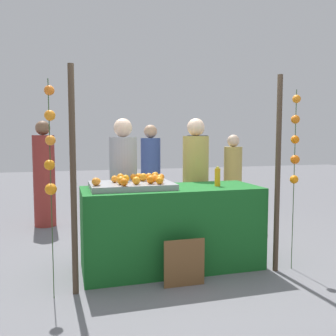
% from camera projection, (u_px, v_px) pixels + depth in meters
% --- Properties ---
extents(ground_plane, '(24.00, 24.00, 0.00)m').
position_uv_depth(ground_plane, '(172.00, 267.00, 4.08)').
color(ground_plane, slate).
extents(stall_counter, '(1.95, 0.75, 0.90)m').
position_uv_depth(stall_counter, '(172.00, 227.00, 4.04)').
color(stall_counter, '#196023').
rests_on(stall_counter, ground_plane).
extents(orange_tray, '(0.88, 0.61, 0.06)m').
position_uv_depth(orange_tray, '(132.00, 185.00, 3.93)').
color(orange_tray, gray).
rests_on(orange_tray, stall_counter).
extents(orange_0, '(0.09, 0.09, 0.09)m').
position_uv_depth(orange_0, '(155.00, 176.00, 4.22)').
color(orange_0, orange).
rests_on(orange_0, orange_tray).
extents(orange_1, '(0.08, 0.08, 0.08)m').
position_uv_depth(orange_1, '(115.00, 179.00, 3.92)').
color(orange_1, orange).
rests_on(orange_1, orange_tray).
extents(orange_2, '(0.08, 0.08, 0.08)m').
position_uv_depth(orange_2, '(138.00, 177.00, 4.10)').
color(orange_2, orange).
rests_on(orange_2, orange_tray).
extents(orange_3, '(0.08, 0.08, 0.08)m').
position_uv_depth(orange_3, '(120.00, 177.00, 4.07)').
color(orange_3, orange).
rests_on(orange_3, orange_tray).
extents(orange_4, '(0.08, 0.08, 0.08)m').
position_uv_depth(orange_4, '(161.00, 177.00, 4.11)').
color(orange_4, orange).
rests_on(orange_4, orange_tray).
extents(orange_5, '(0.08, 0.08, 0.08)m').
position_uv_depth(orange_5, '(96.00, 182.00, 3.67)').
color(orange_5, orange).
rests_on(orange_5, orange_tray).
extents(orange_6, '(0.09, 0.09, 0.09)m').
position_uv_depth(orange_6, '(121.00, 180.00, 3.76)').
color(orange_6, orange).
rests_on(orange_6, orange_tray).
extents(orange_7, '(0.08, 0.08, 0.08)m').
position_uv_depth(orange_7, '(155.00, 178.00, 4.01)').
color(orange_7, orange).
rests_on(orange_7, orange_tray).
extents(orange_8, '(0.07, 0.07, 0.07)m').
position_uv_depth(orange_8, '(97.00, 181.00, 3.74)').
color(orange_8, orange).
rests_on(orange_8, orange_tray).
extents(orange_9, '(0.08, 0.08, 0.08)m').
position_uv_depth(orange_9, '(160.00, 181.00, 3.78)').
color(orange_9, orange).
rests_on(orange_9, orange_tray).
extents(orange_10, '(0.08, 0.08, 0.08)m').
position_uv_depth(orange_10, '(149.00, 177.00, 4.14)').
color(orange_10, orange).
rests_on(orange_10, orange_tray).
extents(orange_11, '(0.09, 0.09, 0.09)m').
position_uv_depth(orange_11, '(151.00, 180.00, 3.82)').
color(orange_11, orange).
rests_on(orange_11, orange_tray).
extents(orange_12, '(0.09, 0.09, 0.09)m').
position_uv_depth(orange_12, '(143.00, 177.00, 4.05)').
color(orange_12, orange).
rests_on(orange_12, orange_tray).
extents(orange_13, '(0.08, 0.08, 0.08)m').
position_uv_depth(orange_13, '(126.00, 179.00, 3.93)').
color(orange_13, orange).
rests_on(orange_13, orange_tray).
extents(orange_14, '(0.09, 0.09, 0.09)m').
position_uv_depth(orange_14, '(160.00, 179.00, 3.88)').
color(orange_14, orange).
rests_on(orange_14, orange_tray).
extents(orange_15, '(0.08, 0.08, 0.08)m').
position_uv_depth(orange_15, '(124.00, 182.00, 3.66)').
color(orange_15, orange).
rests_on(orange_15, orange_tray).
extents(orange_16, '(0.07, 0.07, 0.07)m').
position_uv_depth(orange_16, '(133.00, 177.00, 4.14)').
color(orange_16, orange).
rests_on(orange_16, orange_tray).
extents(orange_17, '(0.08, 0.08, 0.08)m').
position_uv_depth(orange_17, '(136.00, 181.00, 3.76)').
color(orange_17, orange).
rests_on(orange_17, orange_tray).
extents(juice_bottle, '(0.06, 0.06, 0.22)m').
position_uv_depth(juice_bottle, '(217.00, 177.00, 4.09)').
color(juice_bottle, orange).
rests_on(juice_bottle, stall_counter).
extents(chalkboard_sign, '(0.41, 0.03, 0.48)m').
position_uv_depth(chalkboard_sign, '(184.00, 263.00, 3.54)').
color(chalkboard_sign, brown).
rests_on(chalkboard_sign, ground_plane).
extents(vendor_left, '(0.34, 0.34, 1.68)m').
position_uv_depth(vendor_left, '(124.00, 191.00, 4.48)').
color(vendor_left, '#99999E').
rests_on(vendor_left, ground_plane).
extents(vendor_right, '(0.34, 0.34, 1.69)m').
position_uv_depth(vendor_right, '(195.00, 188.00, 4.78)').
color(vendor_right, tan).
rests_on(vendor_right, ground_plane).
extents(crowd_person_0, '(0.34, 0.34, 1.70)m').
position_uv_depth(crowd_person_0, '(197.00, 176.00, 6.06)').
color(crowd_person_0, '#333338').
rests_on(crowd_person_0, ground_plane).
extents(crowd_person_1, '(0.33, 0.33, 1.65)m').
position_uv_depth(crowd_person_1, '(151.00, 177.00, 6.18)').
color(crowd_person_1, '#384C8C').
rests_on(crowd_person_1, ground_plane).
extents(crowd_person_2, '(0.30, 0.30, 1.49)m').
position_uv_depth(crowd_person_2, '(233.00, 183.00, 6.04)').
color(crowd_person_2, tan).
rests_on(crowd_person_2, ground_plane).
extents(crowd_person_3, '(0.34, 0.34, 1.71)m').
position_uv_depth(crowd_person_3, '(44.00, 177.00, 5.88)').
color(crowd_person_3, maroon).
rests_on(crowd_person_3, ground_plane).
extents(canopy_post_left, '(0.06, 0.06, 2.10)m').
position_uv_depth(canopy_post_left, '(73.00, 181.00, 3.30)').
color(canopy_post_left, '#473828').
rests_on(canopy_post_left, ground_plane).
extents(canopy_post_right, '(0.06, 0.06, 2.10)m').
position_uv_depth(canopy_post_right, '(278.00, 175.00, 3.87)').
color(canopy_post_right, '#473828').
rests_on(canopy_post_right, ground_plane).
extents(garland_strand_left, '(0.11, 0.11, 1.95)m').
position_uv_depth(garland_strand_left, '(50.00, 147.00, 3.17)').
color(garland_strand_left, '#2D4C23').
rests_on(garland_strand_left, ground_plane).
extents(garland_strand_right, '(0.11, 0.11, 1.95)m').
position_uv_depth(garland_strand_right, '(295.00, 142.00, 3.90)').
color(garland_strand_right, '#2D4C23').
rests_on(garland_strand_right, ground_plane).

